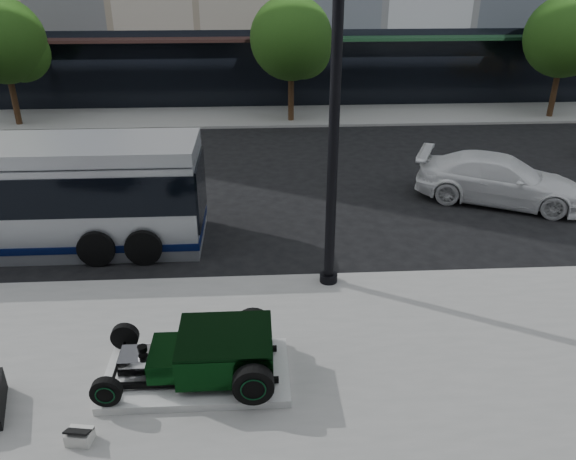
{
  "coord_description": "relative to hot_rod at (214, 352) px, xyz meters",
  "views": [
    {
      "loc": [
        -0.72,
        -14.04,
        7.15
      ],
      "look_at": [
        0.0,
        -1.69,
        1.2
      ],
      "focal_mm": 35.0,
      "sensor_mm": 36.0,
      "label": 1
    }
  ],
  "objects": [
    {
      "name": "street_trees",
      "position": [
        2.74,
        18.77,
        3.07
      ],
      "size": [
        29.8,
        3.8,
        5.7
      ],
      "color": "black",
      "rests_on": "sidewalk_far"
    },
    {
      "name": "white_sedan",
      "position": [
        8.71,
        8.29,
        0.07
      ],
      "size": [
        5.67,
        4.13,
        1.53
      ],
      "primitive_type": "imported",
      "rotation": [
        0.0,
        0.0,
        1.14
      ],
      "color": "white",
      "rests_on": "ground"
    },
    {
      "name": "sidewalk_far",
      "position": [
        1.59,
        19.7,
        -0.64
      ],
      "size": [
        70.0,
        4.0,
        0.12
      ],
      "primitive_type": "cube",
      "color": "gray",
      "rests_on": "ground"
    },
    {
      "name": "ground",
      "position": [
        1.59,
        5.7,
        -0.7
      ],
      "size": [
        120.0,
        120.0,
        0.0
      ],
      "primitive_type": "plane",
      "color": "black",
      "rests_on": "ground"
    },
    {
      "name": "display_plinth",
      "position": [
        -0.33,
        -0.0,
        -0.5
      ],
      "size": [
        3.4,
        1.8,
        0.15
      ],
      "primitive_type": "cube",
      "color": "silver",
      "rests_on": "sidewalk_near"
    },
    {
      "name": "lamppost",
      "position": [
        2.54,
        3.33,
        3.02
      ],
      "size": [
        0.43,
        0.43,
        7.79
      ],
      "color": "black",
      "rests_on": "sidewalk_near"
    },
    {
      "name": "hot_rod",
      "position": [
        0.0,
        0.0,
        0.0
      ],
      "size": [
        3.22,
        2.0,
        0.81
      ],
      "color": "black",
      "rests_on": "display_plinth"
    },
    {
      "name": "info_plaque",
      "position": [
        -2.09,
        -1.46,
        -0.45
      ],
      "size": [
        0.44,
        0.36,
        0.31
      ],
      "color": "silver",
      "rests_on": "sidewalk_near"
    }
  ]
}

